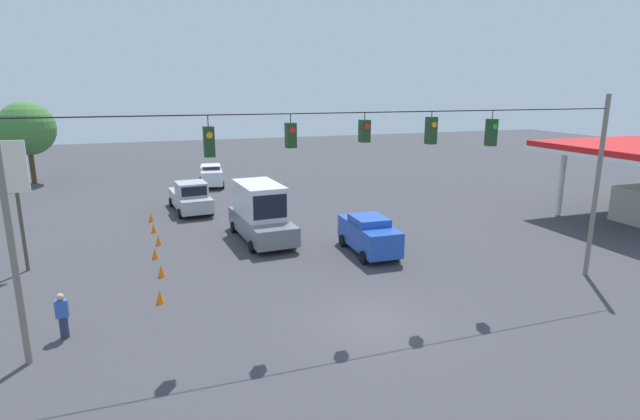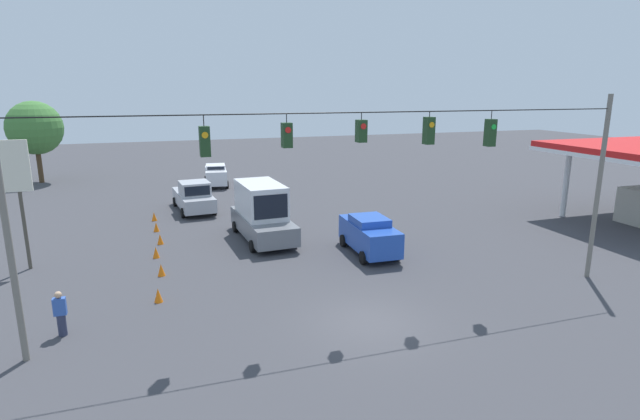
% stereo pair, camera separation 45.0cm
% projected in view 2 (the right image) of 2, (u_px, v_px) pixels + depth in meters
% --- Properties ---
extents(ground_plane, '(140.00, 140.00, 0.00)m').
position_uv_depth(ground_plane, '(369.00, 323.00, 17.87)').
color(ground_plane, '#3D3D42').
extents(overhead_signal_span, '(22.38, 0.38, 7.97)m').
position_uv_depth(overhead_signal_span, '(363.00, 173.00, 17.64)').
color(overhead_signal_span, slate).
rests_on(overhead_signal_span, ground_plane).
extents(sedan_white_withflow_deep, '(2.27, 4.40, 1.86)m').
position_uv_depth(sedan_white_withflow_deep, '(216.00, 175.00, 43.07)').
color(sedan_white_withflow_deep, silver).
rests_on(sedan_white_withflow_deep, ground_plane).
extents(pickup_truck_silver_withflow_far, '(2.66, 5.75, 2.12)m').
position_uv_depth(pickup_truck_silver_withflow_far, '(194.00, 197.00, 34.16)').
color(pickup_truck_silver_withflow_far, '#A8AAB2').
rests_on(pickup_truck_silver_withflow_far, ground_plane).
extents(box_truck_grey_withflow_mid, '(2.76, 6.32, 3.13)m').
position_uv_depth(box_truck_grey_withflow_mid, '(262.00, 212.00, 27.63)').
color(box_truck_grey_withflow_mid, slate).
rests_on(box_truck_grey_withflow_mid, ground_plane).
extents(sedan_blue_crossing_near, '(2.09, 4.53, 1.92)m').
position_uv_depth(sedan_blue_crossing_near, '(369.00, 234.00, 25.24)').
color(sedan_blue_crossing_near, '#234CB2').
rests_on(sedan_blue_crossing_near, ground_plane).
extents(traffic_cone_nearest, '(0.33, 0.33, 0.56)m').
position_uv_depth(traffic_cone_nearest, '(158.00, 295.00, 19.55)').
color(traffic_cone_nearest, orange).
rests_on(traffic_cone_nearest, ground_plane).
extents(traffic_cone_second, '(0.33, 0.33, 0.56)m').
position_uv_depth(traffic_cone_second, '(161.00, 270.00, 22.31)').
color(traffic_cone_second, orange).
rests_on(traffic_cone_second, ground_plane).
extents(traffic_cone_third, '(0.33, 0.33, 0.56)m').
position_uv_depth(traffic_cone_third, '(156.00, 252.00, 24.70)').
color(traffic_cone_third, orange).
rests_on(traffic_cone_third, ground_plane).
extents(traffic_cone_fourth, '(0.33, 0.33, 0.56)m').
position_uv_depth(traffic_cone_fourth, '(160.00, 239.00, 26.88)').
color(traffic_cone_fourth, orange).
rests_on(traffic_cone_fourth, ground_plane).
extents(traffic_cone_fifth, '(0.33, 0.33, 0.56)m').
position_uv_depth(traffic_cone_fifth, '(156.00, 227.00, 29.29)').
color(traffic_cone_fifth, orange).
rests_on(traffic_cone_fifth, ground_plane).
extents(traffic_cone_farthest, '(0.33, 0.33, 0.56)m').
position_uv_depth(traffic_cone_farthest, '(154.00, 216.00, 31.69)').
color(traffic_cone_farthest, orange).
rests_on(traffic_cone_farthest, ground_plane).
extents(pedestrian, '(0.40, 0.28, 1.59)m').
position_uv_depth(pedestrian, '(61.00, 314.00, 16.78)').
color(pedestrian, '#2D334C').
rests_on(pedestrian, ground_plane).
extents(tree_horizon_left, '(4.67, 4.67, 7.20)m').
position_uv_depth(tree_horizon_left, '(35.00, 128.00, 43.74)').
color(tree_horizon_left, '#4C3823').
rests_on(tree_horizon_left, ground_plane).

